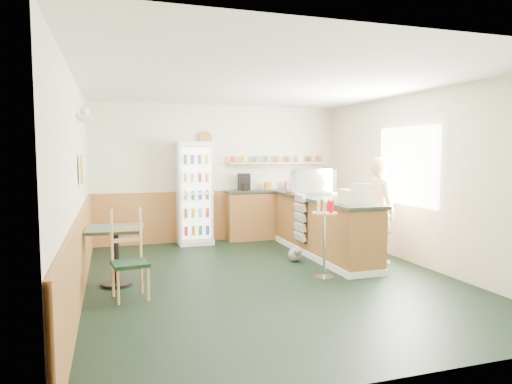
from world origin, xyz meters
name	(u,v)px	position (x,y,z in m)	size (l,w,h in m)	color
ground	(269,278)	(0.00, 0.00, 0.00)	(6.00, 6.00, 0.00)	black
room_envelope	(239,169)	(-0.23, 0.73, 1.52)	(5.04, 6.02, 2.72)	beige
service_counter	(323,229)	(1.35, 1.07, 0.46)	(0.68, 3.01, 1.01)	#A26534
back_counter	(279,212)	(1.19, 2.80, 0.55)	(2.24, 0.42, 1.69)	#A26534
drinks_fridge	(195,193)	(-0.56, 2.74, 0.99)	(0.65, 0.54, 1.97)	white
display_case	(312,182)	(1.35, 1.54, 1.24)	(0.80, 0.42, 0.45)	silver
cash_register	(355,197)	(1.35, 0.01, 1.12)	(0.37, 0.39, 0.21)	beige
shopkeeper	(381,210)	(2.05, 0.40, 0.85)	(0.56, 0.41, 1.69)	tan
condiment_stand	(325,228)	(0.75, -0.22, 0.72)	(0.35, 0.35, 1.09)	silver
newspaper_rack	(300,218)	(0.99, 1.22, 0.65)	(0.09, 0.41, 0.83)	black
cafe_table	(116,245)	(-2.05, 0.31, 0.55)	(0.78, 0.78, 0.78)	black
cafe_chair	(129,251)	(-1.90, -0.25, 0.57)	(0.46, 0.46, 1.09)	black
dog_doorstop	(295,254)	(0.73, 0.79, 0.13)	(0.22, 0.29, 0.27)	#979792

